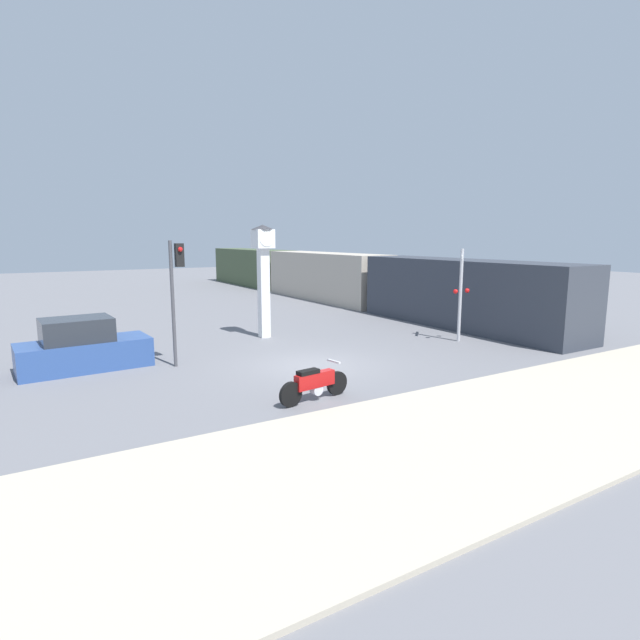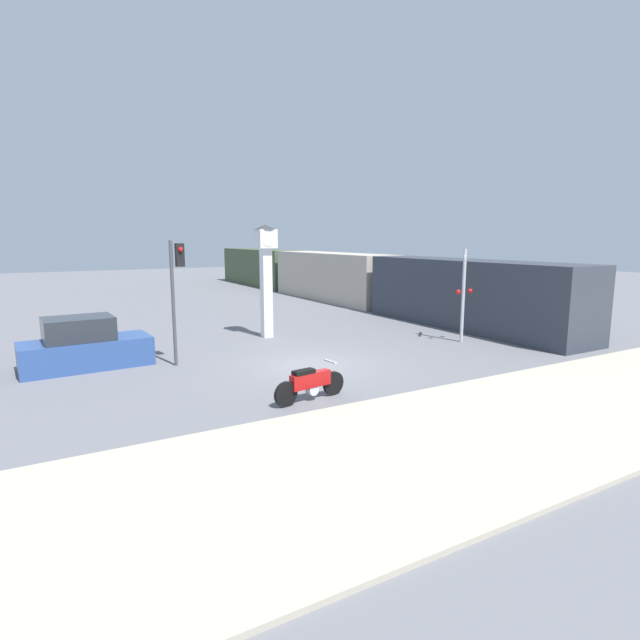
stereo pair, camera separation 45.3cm
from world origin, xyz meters
TOP-DOWN VIEW (x-y plane):
  - ground_plane at (0.00, 0.00)m, footprint 120.00×120.00m
  - sidewalk_strip at (0.00, -7.37)m, footprint 36.00×6.00m
  - motorcycle at (-1.88, -3.38)m, footprint 2.33×0.59m
  - clock_tower at (0.73, 5.56)m, footprint 0.99×0.99m
  - freight_train at (10.56, 16.14)m, footprint 2.80×39.48m
  - traffic_light at (-4.03, 2.38)m, footprint 0.50×0.35m
  - railroad_crossing_signal at (7.64, 0.35)m, footprint 0.90×0.82m
  - parked_car at (-6.98, 3.63)m, footprint 4.31×2.08m

SIDE VIEW (x-z plane):
  - ground_plane at x=0.00m, z-range 0.00..0.00m
  - sidewalk_strip at x=0.00m, z-range 0.00..0.10m
  - motorcycle at x=-1.88m, z-range -0.02..1.01m
  - parked_car at x=-6.98m, z-range -0.15..1.65m
  - freight_train at x=10.56m, z-range 0.00..3.40m
  - railroad_crossing_signal at x=7.64m, z-range 0.18..4.20m
  - traffic_light at x=-4.03m, z-range 0.82..5.21m
  - clock_tower at x=0.73m, z-range 0.77..5.82m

